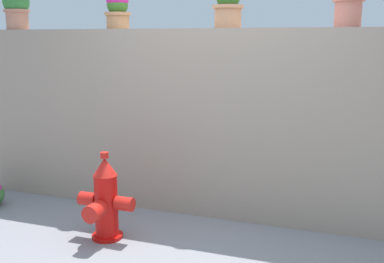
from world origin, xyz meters
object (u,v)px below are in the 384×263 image
at_px(potted_plant_0, 16,5).
at_px(potted_plant_2, 228,5).
at_px(potted_plant_1, 118,10).
at_px(fire_hydrant, 105,201).

bearing_deg(potted_plant_0, potted_plant_2, 1.73).
distance_m(potted_plant_1, fire_hydrant, 1.89).
bearing_deg(potted_plant_2, potted_plant_1, -178.04).
xyz_separation_m(potted_plant_1, potted_plant_2, (1.11, 0.04, 0.02)).
relative_size(potted_plant_0, potted_plant_2, 1.11).
xyz_separation_m(potted_plant_2, fire_hydrant, (-0.78, -0.96, -1.64)).
bearing_deg(potted_plant_2, potted_plant_0, -178.27).
xyz_separation_m(potted_plant_0, potted_plant_2, (2.29, 0.07, -0.05)).
bearing_deg(fire_hydrant, potted_plant_2, 50.89).
bearing_deg(potted_plant_2, fire_hydrant, -129.11).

